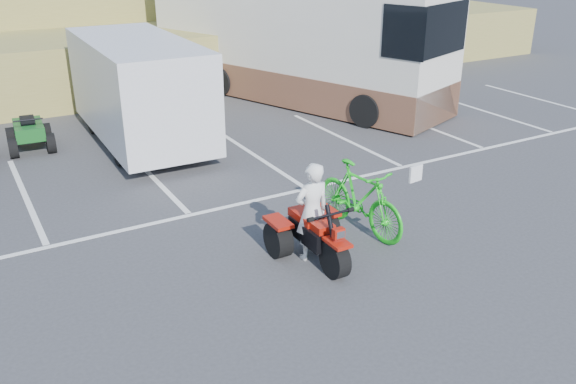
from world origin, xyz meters
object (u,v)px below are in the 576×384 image
rider (312,212)px  quad_atv_green (32,149)px  red_trike_atv (316,261)px  cargo_trailer (139,88)px  green_dirt_bike (360,199)px  rv_motorhome (294,48)px

rider → quad_atv_green: bearing=-67.9°
red_trike_atv → cargo_trailer: (-0.59, 7.69, 1.46)m
green_dirt_bike → quad_atv_green: 9.21m
green_dirt_bike → cargo_trailer: bearing=97.3°
rider → quad_atv_green: 9.05m
red_trike_atv → quad_atv_green: 9.15m
rv_motorhome → quad_atv_green: (-8.55, -1.28, -1.66)m
rider → green_dirt_bike: bearing=-160.9°
green_dirt_bike → rv_motorhome: (3.96, 9.23, 1.00)m
red_trike_atv → rv_motorhome: 11.26m
cargo_trailer → quad_atv_green: (-2.69, 0.84, -1.46)m
rv_motorhome → cargo_trailer: bearing=179.4°
red_trike_atv → green_dirt_bike: 1.57m
rider → rv_motorhome: (5.27, 9.66, 0.79)m
rv_motorhome → quad_atv_green: size_ratio=7.43×
cargo_trailer → red_trike_atv: bearing=-84.5°
rv_motorhome → quad_atv_green: bearing=167.9°
red_trike_atv → cargo_trailer: size_ratio=0.29×
cargo_trailer → rv_motorhome: 6.24m
red_trike_atv → rider: bearing=90.0°
cargo_trailer → quad_atv_green: 3.18m
red_trike_atv → green_dirt_bike: bearing=24.8°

